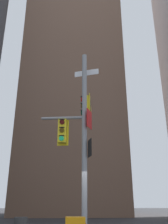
{
  "coord_description": "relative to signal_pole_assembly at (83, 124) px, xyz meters",
  "views": [
    {
      "loc": [
        -0.6,
        -9.87,
        1.35
      ],
      "look_at": [
        -0.0,
        0.3,
        5.13
      ],
      "focal_mm": 39.23,
      "sensor_mm": 36.0,
      "label": 1
    }
  ],
  "objects": [
    {
      "name": "building_mid_block",
      "position": [
        -0.39,
        20.39,
        16.35
      ],
      "size": [
        12.26,
        12.26,
        42.19
      ],
      "primitive_type": "cube",
      "color": "brown",
      "rests_on": "ground"
    },
    {
      "name": "signal_pole_assembly",
      "position": [
        0.0,
        0.0,
        0.0
      ],
      "size": [
        2.52,
        3.37,
        7.88
      ],
      "color": "gray",
      "rests_on": "ground"
    }
  ]
}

